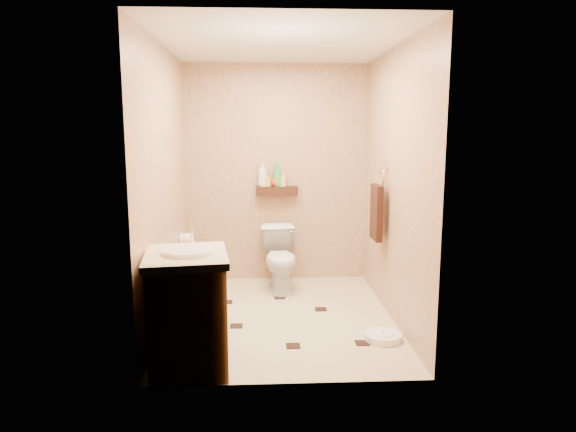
{
  "coord_description": "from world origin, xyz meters",
  "views": [
    {
      "loc": [
        -0.16,
        -4.46,
        1.68
      ],
      "look_at": [
        0.08,
        0.25,
        0.89
      ],
      "focal_mm": 32.0,
      "sensor_mm": 36.0,
      "label": 1
    }
  ],
  "objects": [
    {
      "name": "toilet",
      "position": [
        0.02,
        0.83,
        0.33
      ],
      "size": [
        0.43,
        0.68,
        0.66
      ],
      "primitive_type": "imported",
      "rotation": [
        0.0,
        0.0,
        0.09
      ],
      "color": "white",
      "rests_on": "ground"
    },
    {
      "name": "bathroom_scale",
      "position": [
        0.8,
        -0.56,
        0.03
      ],
      "size": [
        0.39,
        0.39,
        0.06
      ],
      "rotation": [
        0.0,
        0.0,
        0.34
      ],
      "color": "white",
      "rests_on": "ground"
    },
    {
      "name": "toilet_brush",
      "position": [
        -0.82,
        1.01,
        0.15
      ],
      "size": [
        0.1,
        0.1,
        0.43
      ],
      "color": "#1B6C63",
      "rests_on": "ground"
    },
    {
      "name": "bottle_a",
      "position": [
        -0.16,
        1.17,
        1.21
      ],
      "size": [
        0.15,
        0.15,
        0.28
      ],
      "primitive_type": "imported",
      "rotation": [
        0.0,
        0.0,
        5.57
      ],
      "color": "silver",
      "rests_on": "wall_shelf"
    },
    {
      "name": "wall_right",
      "position": [
        1.0,
        0.0,
        1.2
      ],
      "size": [
        0.04,
        2.5,
        2.4
      ],
      "primitive_type": "cube",
      "color": "tan",
      "rests_on": "ground"
    },
    {
      "name": "vanity",
      "position": [
        -0.7,
        -0.95,
        0.43
      ],
      "size": [
        0.65,
        0.75,
        0.97
      ],
      "rotation": [
        0.0,
        0.0,
        0.13
      ],
      "color": "brown",
      "rests_on": "ground"
    },
    {
      "name": "ground",
      "position": [
        0.0,
        0.0,
        0.0
      ],
      "size": [
        2.5,
        2.5,
        0.0
      ],
      "primitive_type": "plane",
      "color": "beige",
      "rests_on": "ground"
    },
    {
      "name": "ceiling",
      "position": [
        0.0,
        0.0,
        2.4
      ],
      "size": [
        2.0,
        2.5,
        0.02
      ],
      "primitive_type": "cube",
      "color": "silver",
      "rests_on": "wall_back"
    },
    {
      "name": "toilet_paper",
      "position": [
        -0.94,
        0.65,
        0.6
      ],
      "size": [
        0.12,
        0.11,
        0.12
      ],
      "color": "white",
      "rests_on": "wall_left"
    },
    {
      "name": "bottle_b",
      "position": [
        -0.12,
        1.17,
        1.15
      ],
      "size": [
        0.1,
        0.1,
        0.16
      ],
      "primitive_type": "imported",
      "rotation": [
        0.0,
        0.0,
        0.49
      ],
      "color": "gold",
      "rests_on": "wall_shelf"
    },
    {
      "name": "wall_left",
      "position": [
        -1.0,
        0.0,
        1.2
      ],
      "size": [
        0.04,
        2.5,
        2.4
      ],
      "primitive_type": "cube",
      "color": "tan",
      "rests_on": "ground"
    },
    {
      "name": "wall_front",
      "position": [
        0.0,
        -1.25,
        1.2
      ],
      "size": [
        2.0,
        0.04,
        2.4
      ],
      "primitive_type": "cube",
      "color": "tan",
      "rests_on": "ground"
    },
    {
      "name": "bottle_e",
      "position": [
        0.07,
        1.17,
        1.15
      ],
      "size": [
        0.09,
        0.09,
        0.17
      ],
      "primitive_type": "imported",
      "rotation": [
        0.0,
        0.0,
        4.46
      ],
      "color": "#E9B64D",
      "rests_on": "wall_shelf"
    },
    {
      "name": "wall_back",
      "position": [
        0.0,
        1.25,
        1.2
      ],
      "size": [
        2.0,
        0.04,
        2.4
      ],
      "primitive_type": "cube",
      "color": "tan",
      "rests_on": "ground"
    },
    {
      "name": "bottle_c",
      "position": [
        -0.01,
        1.17,
        1.14
      ],
      "size": [
        0.13,
        0.13,
        0.14
      ],
      "primitive_type": "imported",
      "rotation": [
        0.0,
        0.0,
        3.42
      ],
      "color": "red",
      "rests_on": "wall_shelf"
    },
    {
      "name": "wall_shelf",
      "position": [
        0.0,
        1.17,
        1.02
      ],
      "size": [
        0.46,
        0.14,
        0.1
      ],
      "primitive_type": "cube",
      "color": "#3B1C10",
      "rests_on": "wall_back"
    },
    {
      "name": "floor_accents",
      "position": [
        0.03,
        -0.06,
        0.0
      ],
      "size": [
        1.26,
        1.3,
        0.01
      ],
      "color": "black",
      "rests_on": "ground"
    },
    {
      "name": "towel_ring",
      "position": [
        0.91,
        0.25,
        0.95
      ],
      "size": [
        0.12,
        0.3,
        0.76
      ],
      "color": "silver",
      "rests_on": "wall_right"
    },
    {
      "name": "bottle_d",
      "position": [
        0.01,
        1.17,
        1.21
      ],
      "size": [
        0.11,
        0.11,
        0.27
      ],
      "primitive_type": "imported",
      "rotation": [
        0.0,
        0.0,
        4.69
      ],
      "color": "green",
      "rests_on": "wall_shelf"
    }
  ]
}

